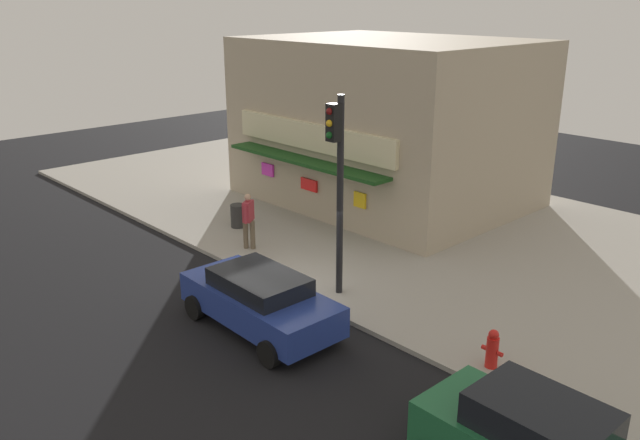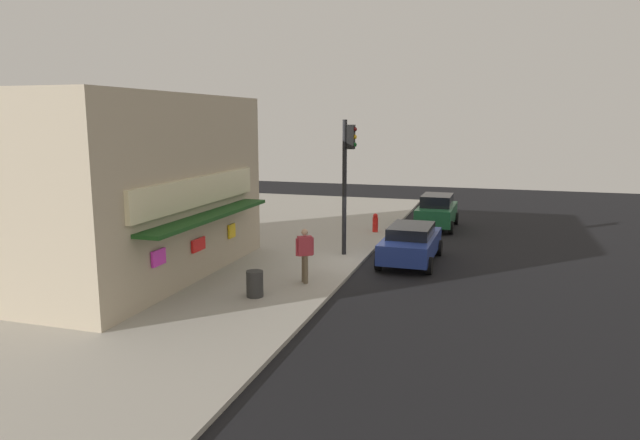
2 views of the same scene
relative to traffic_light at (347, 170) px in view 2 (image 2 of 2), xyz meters
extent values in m
plane|color=black|center=(-1.07, -0.87, -3.59)|extent=(54.06, 54.06, 0.00)
cube|color=#A39E93|center=(-1.07, 6.08, -3.53)|extent=(36.04, 13.91, 0.13)
cube|color=tan|center=(-5.10, 7.74, -0.33)|extent=(10.39, 7.78, 6.27)
cube|color=beige|center=(-5.10, 3.77, -0.39)|extent=(7.90, 0.16, 0.96)
cube|color=#194719|center=(-5.10, 3.42, -1.21)|extent=(7.48, 0.90, 0.12)
cube|color=#E533CC|center=(-7.65, 3.79, -2.07)|extent=(0.68, 0.08, 0.48)
cube|color=red|center=(-5.26, 3.79, -2.19)|extent=(0.83, 0.08, 0.43)
cube|color=yellow|center=(-2.72, 3.79, -2.20)|extent=(0.52, 0.08, 0.52)
cylinder|color=black|center=(0.00, 0.10, -0.75)|extent=(0.18, 0.18, 5.42)
cube|color=black|center=(0.00, -0.15, 1.29)|extent=(0.32, 0.28, 0.95)
sphere|color=maroon|center=(0.00, -0.30, 1.59)|extent=(0.18, 0.18, 0.18)
sphere|color=yellow|center=(0.00, -0.30, 1.29)|extent=(0.18, 0.18, 0.18)
sphere|color=#0F4C19|center=(0.00, -0.30, 0.99)|extent=(0.18, 0.18, 0.18)
cylinder|color=red|center=(5.01, -0.16, -3.10)|extent=(0.27, 0.27, 0.72)
sphere|color=red|center=(5.01, -0.16, -2.67)|extent=(0.23, 0.23, 0.23)
cylinder|color=red|center=(4.81, -0.16, -3.07)|extent=(0.12, 0.10, 0.10)
cylinder|color=red|center=(5.20, -0.16, -3.07)|extent=(0.12, 0.10, 0.10)
cylinder|color=#2D2D2D|center=(-6.28, 1.30, -3.05)|extent=(0.53, 0.53, 0.82)
cylinder|color=brown|center=(-4.44, 0.25, -2.99)|extent=(0.22, 0.22, 0.94)
cylinder|color=brown|center=(-4.24, 0.38, -2.99)|extent=(0.22, 0.22, 0.94)
cube|color=#B2333F|center=(-4.34, 0.32, -2.20)|extent=(0.46, 0.53, 0.65)
sphere|color=tan|center=(-4.34, 0.32, -1.73)|extent=(0.22, 0.22, 0.22)
cylinder|color=#B2333F|center=(-4.20, 0.10, -2.23)|extent=(0.14, 0.14, 0.59)
cylinder|color=#B2333F|center=(-4.48, 0.54, -2.23)|extent=(0.14, 0.14, 0.59)
cube|color=navy|center=(-0.04, -2.62, -2.90)|extent=(4.45, 1.95, 0.75)
cube|color=black|center=(-0.04, -2.62, -2.31)|extent=(2.42, 1.61, 0.42)
cylinder|color=black|center=(1.52, -1.71, -3.27)|extent=(0.64, 0.23, 0.64)
cylinder|color=black|center=(1.49, -3.58, -3.27)|extent=(0.64, 0.23, 0.64)
cylinder|color=black|center=(-1.57, -1.66, -3.27)|extent=(0.64, 0.23, 0.64)
cylinder|color=black|center=(-1.60, -3.52, -3.27)|extent=(0.64, 0.23, 0.64)
cube|color=#1E6038|center=(7.53, -2.85, -2.85)|extent=(4.01, 1.82, 0.85)
cube|color=black|center=(7.53, -2.85, -2.14)|extent=(2.18, 1.51, 0.57)
cylinder|color=black|center=(8.94, -1.99, -3.27)|extent=(0.64, 0.23, 0.64)
cylinder|color=black|center=(8.91, -3.75, -3.27)|extent=(0.64, 0.23, 0.64)
cylinder|color=black|center=(6.15, -1.95, -3.27)|extent=(0.64, 0.23, 0.64)
cylinder|color=black|center=(6.12, -3.70, -3.27)|extent=(0.64, 0.23, 0.64)
camera|label=1|loc=(11.48, -11.42, 4.25)|focal=36.31mm
camera|label=2|loc=(-22.00, -5.67, 1.99)|focal=32.09mm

